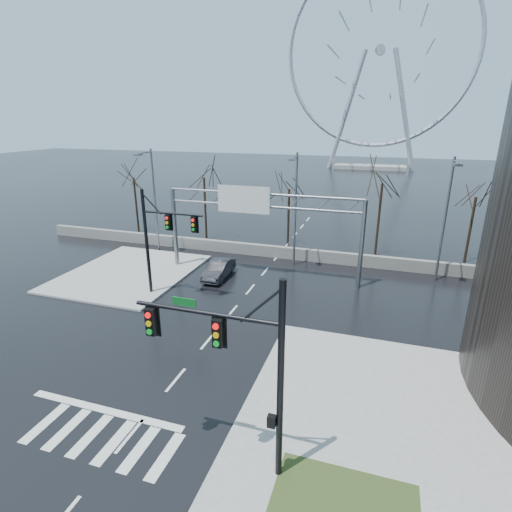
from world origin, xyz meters
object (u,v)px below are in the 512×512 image
at_px(signal_mast_far, 159,234).
at_px(car, 219,269).
at_px(signal_mast_near, 242,359).
at_px(ferris_wheel, 380,59).
at_px(sign_gantry, 257,216).

distance_m(signal_mast_far, car, 6.68).
xyz_separation_m(signal_mast_near, ferris_wheel, (-0.14, 99.04, 21.26)).
xyz_separation_m(signal_mast_far, ferris_wheel, (10.87, 86.04, 21.30)).
xyz_separation_m(signal_mast_far, car, (2.56, 4.59, -4.11)).
height_order(signal_mast_far, ferris_wheel, ferris_wheel).
bearing_deg(signal_mast_far, signal_mast_near, -49.74).
bearing_deg(signal_mast_near, signal_mast_far, 130.26).
distance_m(signal_mast_near, signal_mast_far, 17.03).
bearing_deg(car, signal_mast_far, -120.43).
bearing_deg(car, sign_gantry, 24.37).
distance_m(signal_mast_near, sign_gantry, 19.79).
xyz_separation_m(signal_mast_near, signal_mast_far, (-11.01, 13.00, -0.04)).
xyz_separation_m(sign_gantry, car, (-2.93, -1.41, -4.46)).
height_order(signal_mast_far, sign_gantry, signal_mast_far).
relative_size(signal_mast_far, ferris_wheel, 0.16).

